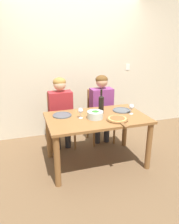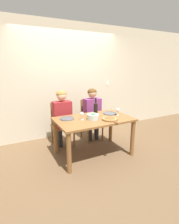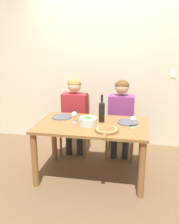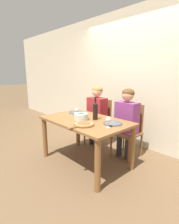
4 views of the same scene
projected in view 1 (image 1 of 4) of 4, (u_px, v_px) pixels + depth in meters
The scene contains 14 objects.
ground_plane at pixel (96, 162), 3.36m from camera, with size 40.00×40.00×0.00m, color brown.
back_wall at pixel (74, 64), 4.07m from camera, with size 10.00×0.06×2.70m.
dining_table at pixel (97, 125), 3.16m from camera, with size 1.43×0.87×0.74m.
chair_left at pixel (60, 118), 3.77m from camera, with size 0.42×0.42×0.94m.
chair_right at pixel (99, 114), 3.98m from camera, with size 0.42×0.42×0.94m.
person_woman at pixel (61, 107), 3.59m from camera, with size 0.47×0.51×1.22m.
person_man at pixel (102, 103), 3.80m from camera, with size 0.47×0.51×1.22m.
wine_bottle at pixel (101, 104), 3.21m from camera, with size 0.08×0.08×0.37m.
broccoli_bowl at pixel (95, 115), 3.04m from camera, with size 0.22×0.22×0.11m.
dinner_plate_left at pixel (62, 115), 3.15m from camera, with size 0.28×0.28×0.02m.
dinner_plate_right at pixel (122, 110), 3.37m from camera, with size 0.28×0.28×0.02m.
pizza_on_board at pixel (118, 119), 2.97m from camera, with size 0.29×0.43×0.04m.
wine_glass_left at pixel (80, 111), 3.03m from camera, with size 0.07×0.07×0.15m.
wine_glass_right at pixel (131, 107), 3.19m from camera, with size 0.07×0.07×0.15m.
Camera 1 is at (-0.99, -2.75, 1.82)m, focal length 35.00 mm.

